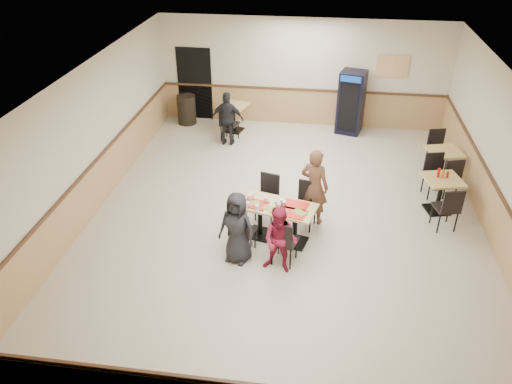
# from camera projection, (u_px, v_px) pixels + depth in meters

# --- Properties ---
(ground) EXTENTS (10.00, 10.00, 0.00)m
(ground) POSITION_uv_depth(u_px,v_px,m) (285.00, 217.00, 10.37)
(ground) COLOR beige
(ground) RESTS_ON ground
(room_shell) EXTENTS (10.00, 10.00, 10.00)m
(room_shell) POSITION_uv_depth(u_px,v_px,m) (368.00, 145.00, 12.03)
(room_shell) COLOR silver
(room_shell) RESTS_ON ground
(main_table) EXTENTS (1.55, 1.03, 0.76)m
(main_table) POSITION_uv_depth(u_px,v_px,m) (278.00, 217.00, 9.48)
(main_table) COLOR black
(main_table) RESTS_ON ground
(main_chairs) EXTENTS (1.62, 1.92, 0.97)m
(main_chairs) POSITION_uv_depth(u_px,v_px,m) (275.00, 217.00, 9.51)
(main_chairs) COLOR black
(main_chairs) RESTS_ON ground
(diner_woman_left) EXTENTS (0.78, 0.62, 1.39)m
(diner_woman_left) POSITION_uv_depth(u_px,v_px,m) (237.00, 228.00, 8.84)
(diner_woman_left) COLOR black
(diner_woman_left) RESTS_ON ground
(diner_woman_right) EXTENTS (0.71, 0.61, 1.28)m
(diner_woman_right) POSITION_uv_depth(u_px,v_px,m) (280.00, 241.00, 8.61)
(diner_woman_right) COLOR maroon
(diner_woman_right) RESTS_ON ground
(diner_man_opposite) EXTENTS (0.69, 0.57, 1.61)m
(diner_man_opposite) POSITION_uv_depth(u_px,v_px,m) (314.00, 187.00, 9.87)
(diner_man_opposite) COLOR brown
(diner_man_opposite) RESTS_ON ground
(lone_diner) EXTENTS (0.86, 0.39, 1.44)m
(lone_diner) POSITION_uv_depth(u_px,v_px,m) (228.00, 119.00, 13.03)
(lone_diner) COLOR black
(lone_diner) RESTS_ON ground
(tabletop_clutter) EXTENTS (1.27, 0.72, 0.12)m
(tabletop_clutter) POSITION_uv_depth(u_px,v_px,m) (275.00, 206.00, 9.29)
(tabletop_clutter) COLOR red
(tabletop_clutter) RESTS_ON main_table
(side_table_near) EXTENTS (0.88, 0.88, 0.78)m
(side_table_near) POSITION_uv_depth(u_px,v_px,m) (441.00, 190.00, 10.33)
(side_table_near) COLOR black
(side_table_near) RESTS_ON ground
(side_table_near_chair_south) EXTENTS (0.55, 0.55, 0.98)m
(side_table_near_chair_south) POSITION_uv_depth(u_px,v_px,m) (446.00, 207.00, 9.82)
(side_table_near_chair_south) COLOR black
(side_table_near_chair_south) RESTS_ON ground
(side_table_near_chair_north) EXTENTS (0.55, 0.55, 0.98)m
(side_table_near_chair_north) POSITION_uv_depth(u_px,v_px,m) (436.00, 176.00, 10.87)
(side_table_near_chair_north) COLOR black
(side_table_near_chair_north) RESTS_ON ground
(side_table_far) EXTENTS (0.88, 0.88, 0.77)m
(side_table_far) POSITION_uv_depth(u_px,v_px,m) (443.00, 161.00, 11.44)
(side_table_far) COLOR black
(side_table_far) RESTS_ON ground
(side_table_far_chair_south) EXTENTS (0.55, 0.55, 0.98)m
(side_table_far_chair_south) POSITION_uv_depth(u_px,v_px,m) (448.00, 175.00, 10.93)
(side_table_far_chair_south) COLOR black
(side_table_far_chair_south) RESTS_ON ground
(side_table_far_chair_north) EXTENTS (0.55, 0.55, 0.98)m
(side_table_far_chair_north) POSITION_uv_depth(u_px,v_px,m) (438.00, 150.00, 11.98)
(side_table_far_chair_north) COLOR black
(side_table_far_chair_north) RESTS_ON ground
(condiment_caddy) EXTENTS (0.23, 0.06, 0.20)m
(condiment_caddy) POSITION_uv_depth(u_px,v_px,m) (442.00, 174.00, 10.20)
(condiment_caddy) COLOR #B0150C
(condiment_caddy) RESTS_ON side_table_near
(back_table) EXTENTS (0.88, 0.88, 0.78)m
(back_table) POSITION_uv_depth(u_px,v_px,m) (234.00, 113.00, 13.89)
(back_table) COLOR black
(back_table) RESTS_ON ground
(back_table_chair_lone) EXTENTS (0.56, 0.56, 0.99)m
(back_table_chair_lone) POSITION_uv_depth(u_px,v_px,m) (230.00, 123.00, 13.37)
(back_table_chair_lone) COLOR black
(back_table_chair_lone) RESTS_ON ground
(pepsi_cooler) EXTENTS (0.79, 0.79, 1.73)m
(pepsi_cooler) POSITION_uv_depth(u_px,v_px,m) (351.00, 102.00, 13.66)
(pepsi_cooler) COLOR black
(pepsi_cooler) RESTS_ON ground
(trash_bin) EXTENTS (0.53, 0.53, 0.84)m
(trash_bin) POSITION_uv_depth(u_px,v_px,m) (187.00, 110.00, 14.41)
(trash_bin) COLOR black
(trash_bin) RESTS_ON ground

